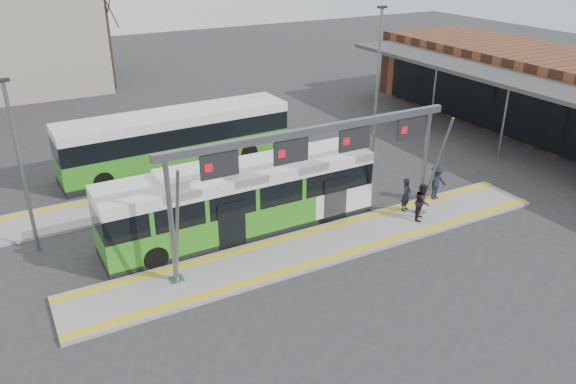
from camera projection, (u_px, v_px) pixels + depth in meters
name	position (u px, v px, depth m)	size (l,w,h in m)	color
ground	(325.00, 246.00, 24.15)	(120.00, 120.00, 0.00)	#2D2D30
platform_main	(325.00, 244.00, 24.12)	(22.00, 3.00, 0.15)	gray
platform_second	(176.00, 194.00, 28.76)	(20.00, 3.00, 0.15)	gray
tactile_main	(325.00, 242.00, 24.08)	(22.00, 2.65, 0.02)	yellow
tactile_second	(169.00, 185.00, 29.64)	(20.00, 0.35, 0.02)	yellow
gantry	(317.00, 152.00, 22.40)	(13.00, 1.68, 5.20)	slate
hero_bus	(240.00, 200.00, 24.68)	(12.37, 2.71, 3.39)	black
bg_bus_green	(177.00, 140.00, 31.71)	(13.02, 3.15, 3.24)	black
passenger_a	(406.00, 195.00, 26.59)	(0.60, 0.39, 1.64)	black
passenger_b	(422.00, 202.00, 25.75)	(0.85, 0.67, 1.76)	black
passenger_c	(437.00, 182.00, 27.71)	(1.18, 0.68, 1.82)	black
tree_left	(69.00, 13.00, 44.96)	(1.40, 1.40, 8.47)	#382B21
tree_mid	(105.00, 7.00, 45.69)	(1.40, 1.40, 9.00)	#382B21
lamp_west	(20.00, 165.00, 22.15)	(0.50, 0.25, 7.35)	slate
lamp_east	(377.00, 85.00, 30.82)	(0.50, 0.25, 8.82)	slate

